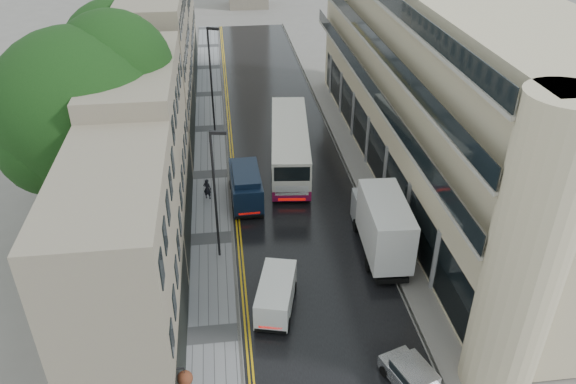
{
  "coord_description": "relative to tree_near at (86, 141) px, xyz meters",
  "views": [
    {
      "loc": [
        -4.68,
        -9.95,
        21.02
      ],
      "look_at": [
        -1.16,
        18.0,
        3.9
      ],
      "focal_mm": 35.0,
      "sensor_mm": 36.0,
      "label": 1
    }
  ],
  "objects": [
    {
      "name": "cream_bus",
      "position": [
        11.21,
        5.31,
        -5.3
      ],
      "size": [
        3.93,
        12.12,
        3.25
      ],
      "primitive_type": null,
      "rotation": [
        0.0,
        0.0,
        -0.1
      ],
      "color": "silver",
      "rests_on": "road"
    },
    {
      "name": "modern_block",
      "position": [
        22.8,
        6.0,
        0.05
      ],
      "size": [
        8.0,
        40.0,
        14.0
      ],
      "primitive_type": null,
      "color": "#C7B494",
      "rests_on": "ground"
    },
    {
      "name": "tree_near",
      "position": [
        0.0,
        0.0,
        0.0
      ],
      "size": [
        10.56,
        10.56,
        13.89
      ],
      "primitive_type": null,
      "color": "black",
      "rests_on": "ground"
    },
    {
      "name": "right_sidewalk",
      "position": [
        17.9,
        7.5,
        -6.89
      ],
      "size": [
        1.8,
        85.0,
        0.12
      ],
      "primitive_type": "cube",
      "color": "slate",
      "rests_on": "ground"
    },
    {
      "name": "lamp_post_near",
      "position": [
        7.09,
        -2.58,
        -2.72
      ],
      "size": [
        0.95,
        0.38,
        8.21
      ],
      "primitive_type": null,
      "rotation": [
        0.0,
        0.0,
        -0.19
      ],
      "color": "black",
      "rests_on": "left_sidewalk"
    },
    {
      "name": "white_van",
      "position": [
        8.88,
        -8.67,
        -6.01
      ],
      "size": [
        2.69,
        4.35,
        1.83
      ],
      "primitive_type": null,
      "rotation": [
        0.0,
        0.0,
        -0.25
      ],
      "color": "white",
      "rests_on": "road"
    },
    {
      "name": "lamp_post_far",
      "position": [
        7.05,
        14.82,
        -2.28
      ],
      "size": [
        1.04,
        0.58,
        9.1
      ],
      "primitive_type": null,
      "rotation": [
        0.0,
        0.0,
        -0.37
      ],
      "color": "black",
      "rests_on": "left_sidewalk"
    },
    {
      "name": "pedestrian",
      "position": [
        6.41,
        4.04,
        -6.05
      ],
      "size": [
        0.66,
        0.55,
        1.54
      ],
      "primitive_type": "imported",
      "rotation": [
        0.0,
        0.0,
        2.76
      ],
      "color": "black",
      "rests_on": "left_sidewalk"
    },
    {
      "name": "tree_far",
      "position": [
        0.3,
        13.0,
        -0.72
      ],
      "size": [
        9.24,
        9.24,
        12.46
      ],
      "primitive_type": null,
      "color": "black",
      "rests_on": "ground"
    },
    {
      "name": "left_sidewalk",
      "position": [
        6.65,
        7.5,
        -6.89
      ],
      "size": [
        2.7,
        85.0,
        0.12
      ],
      "primitive_type": "cube",
      "color": "gray",
      "rests_on": "ground"
    },
    {
      "name": "old_shop_row",
      "position": [
        3.05,
        10.0,
        -0.95
      ],
      "size": [
        4.5,
        56.0,
        12.0
      ],
      "primitive_type": null,
      "color": "gray",
      "rests_on": "ground"
    },
    {
      "name": "road",
      "position": [
        12.5,
        7.5,
        -6.94
      ],
      "size": [
        9.0,
        85.0,
        0.02
      ],
      "primitive_type": "cube",
      "color": "black",
      "rests_on": "ground"
    },
    {
      "name": "navy_van",
      "position": [
        8.2,
        1.8,
        -5.64
      ],
      "size": [
        2.14,
        5.09,
        2.57
      ],
      "primitive_type": null,
      "rotation": [
        0.0,
        0.0,
        0.02
      ],
      "color": "black",
      "rests_on": "road"
    },
    {
      "name": "white_lorry",
      "position": [
        15.67,
        -5.0,
        -4.92
      ],
      "size": [
        2.64,
        7.72,
        4.0
      ],
      "primitive_type": null,
      "rotation": [
        0.0,
        0.0,
        -0.05
      ],
      "color": "silver",
      "rests_on": "road"
    }
  ]
}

